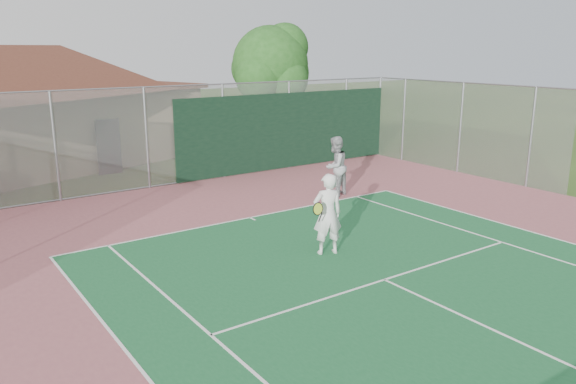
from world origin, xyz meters
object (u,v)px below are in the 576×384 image
Objects in this scene: tree at (272,67)px; player_white_front at (327,215)px; player_grey_back at (335,167)px; clubhouse at (25,93)px.

tree is 3.04× the size of player_white_front.
player_white_front is 0.99× the size of player_grey_back.
tree reaches higher than player_white_front.
player_grey_back is (3.60, 4.04, 0.01)m from player_white_front.
clubhouse is at bearing -78.93° from player_grey_back.
player_white_front is 5.41m from player_grey_back.
player_white_front is at bearing -95.08° from clubhouse.
player_grey_back is (-3.40, -8.82, -2.91)m from tree.
tree is (10.41, -2.96, 0.95)m from clubhouse.
clubhouse is at bearing -59.20° from player_white_front.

